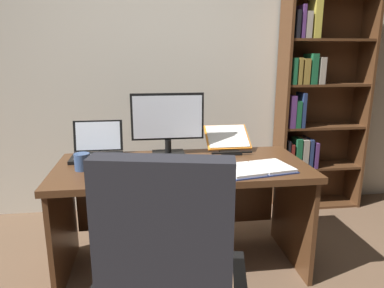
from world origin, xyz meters
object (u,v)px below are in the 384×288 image
Objects in this scene: monitor at (168,124)px; pen at (210,160)px; laptop at (97,150)px; open_binder at (258,169)px; computer_mouse at (121,170)px; coffee_mug at (82,162)px; keyboard at (172,169)px; notepad at (207,162)px; bookshelf at (313,107)px; reading_stand_with_book at (228,139)px; desk at (181,189)px.

monitor reaches higher than pen.
laptop is (-0.48, 0.00, -0.17)m from monitor.
monitor is 1.09× the size of open_binder.
computer_mouse is at bearing -129.36° from monitor.
monitor is at bearing -0.09° from laptop.
coffee_mug is at bearing -176.10° from pen.
notepad is (0.24, 0.16, -0.01)m from keyboard.
bookshelf is 6.05× the size of reading_stand_with_book.
coffee_mug is at bearing -176.00° from notepad.
open_binder is 0.34m from notepad.
desk is 3.21× the size of monitor.
bookshelf is 18.64× the size of coffee_mug.
monitor reaches higher than coffee_mug.
computer_mouse is (-1.65, -1.00, -0.20)m from bookshelf.
open_binder is 4.42× the size of coffee_mug.
coffee_mug reaches higher than keyboard.
keyboard is at bearing 163.16° from open_binder.
monitor is 0.39m from pen.
notepad is (0.16, -0.05, 0.20)m from desk.
computer_mouse is 0.33× the size of reading_stand_with_book.
reading_stand_with_book is 0.70× the size of open_binder.
coffee_mug is (-0.79, -0.05, 0.04)m from pen.
desk is 0.51m from reading_stand_with_book.
computer_mouse is at bearing -23.27° from coffee_mug.
coffee_mug is (-0.54, -0.26, -0.17)m from monitor.
computer_mouse reaches higher than open_binder.
desk is 1.56m from bookshelf.
computer_mouse is (0.18, -0.37, -0.03)m from laptop.
bookshelf is at bearing 31.10° from computer_mouse.
keyboard is at bearing -143.61° from bookshelf.
laptop is 0.80× the size of keyboard.
bookshelf reaches higher than laptop.
bookshelf is 1.70m from keyboard.
pen is (0.18, -0.05, 0.21)m from desk.
reading_stand_with_book reaches higher than open_binder.
pen is (0.56, 0.16, -0.01)m from computer_mouse.
keyboard is 0.30m from computer_mouse.
bookshelf is 3.86× the size of monitor.
desk is at bearing 138.50° from open_binder.
computer_mouse is 0.50× the size of notepad.
pen is (0.26, -0.21, -0.20)m from monitor.
desk is at bearing 162.90° from notepad.
desk is 7.59× the size of notepad.
desk is 0.63m from laptop.
pen is at bearing 15.64° from computer_mouse.
open_binder is at bearing -38.84° from pen.
bookshelf is at bearing 39.94° from open_binder.
reading_stand_with_book is at bearing 30.38° from computer_mouse.
bookshelf is (1.28, 0.79, 0.42)m from desk.
laptop reaches higher than open_binder.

